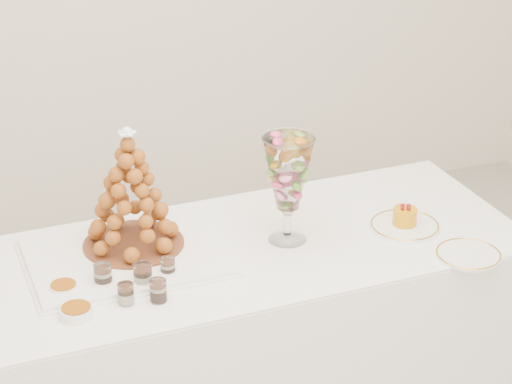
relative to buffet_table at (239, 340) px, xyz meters
name	(u,v)px	position (x,y,z in m)	size (l,w,h in m)	color
buffet_table	(239,340)	(0.00, 0.00, 0.00)	(1.91, 0.82, 0.72)	white
lace_tray	(126,257)	(-0.36, 0.05, 0.37)	(0.61, 0.46, 0.02)	white
macaron_vase	(288,175)	(0.17, 0.00, 0.59)	(0.17, 0.17, 0.36)	white
cake_plate	(405,226)	(0.57, -0.06, 0.36)	(0.24, 0.24, 0.01)	white
spare_plate	(468,255)	(0.67, -0.30, 0.36)	(0.21, 0.21, 0.01)	white
verrine_a	(103,276)	(-0.46, -0.09, 0.40)	(0.06, 0.06, 0.07)	white
verrine_b	(143,275)	(-0.35, -0.13, 0.40)	(0.06, 0.06, 0.08)	white
verrine_c	(168,268)	(-0.26, -0.10, 0.39)	(0.05, 0.05, 0.06)	white
verrine_d	(126,294)	(-0.42, -0.21, 0.39)	(0.05, 0.05, 0.07)	white
verrine_e	(158,291)	(-0.33, -0.23, 0.39)	(0.05, 0.05, 0.07)	white
ramekin_back	(64,289)	(-0.58, -0.08, 0.37)	(0.09, 0.09, 0.03)	white
ramekin_front	(76,312)	(-0.57, -0.23, 0.37)	(0.10, 0.10, 0.03)	white
croquembouche	(130,189)	(-0.32, 0.10, 0.58)	(0.33, 0.33, 0.41)	brown
mousse_cake	(405,216)	(0.57, -0.05, 0.40)	(0.08, 0.08, 0.07)	orange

